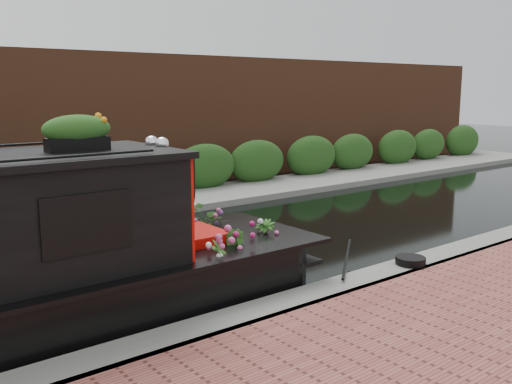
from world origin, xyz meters
TOP-DOWN VIEW (x-y plane):
  - ground at (0.00, 0.00)m, footprint 80.00×80.00m
  - near_bank_coping at (0.00, -3.30)m, footprint 40.00×0.60m
  - far_bank_path at (0.00, 4.20)m, footprint 40.00×2.40m
  - far_hedge at (0.00, 5.10)m, footprint 40.00×1.10m
  - far_brick_wall at (0.00, 7.20)m, footprint 40.00×1.00m
  - rope_fender at (1.54, -1.80)m, footprint 0.32×0.35m
  - coiled_mooring_rope at (2.86, -3.33)m, footprint 0.47×0.47m

SIDE VIEW (x-z plane):
  - ground at x=0.00m, z-range 0.00..0.00m
  - near_bank_coping at x=0.00m, z-range -0.25..0.25m
  - far_bank_path at x=0.00m, z-range -0.17..0.17m
  - far_hedge at x=0.00m, z-range -1.40..1.40m
  - far_brick_wall at x=0.00m, z-range -4.00..4.00m
  - rope_fender at x=1.54m, z-range 0.00..0.32m
  - coiled_mooring_rope at x=2.86m, z-range 0.25..0.37m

